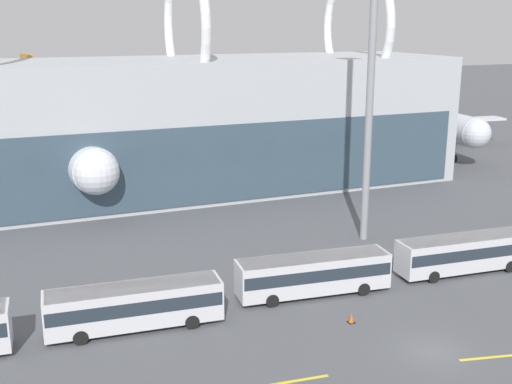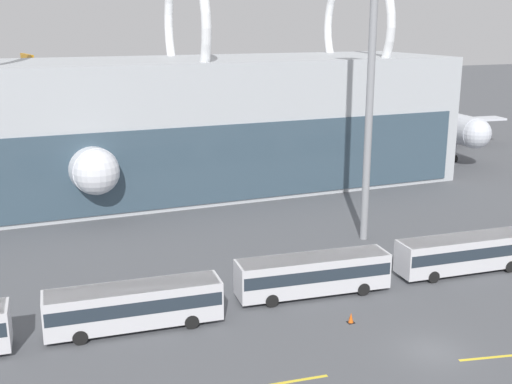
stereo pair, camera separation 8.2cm
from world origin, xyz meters
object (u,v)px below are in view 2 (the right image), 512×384
object	(u,v)px
airliner_at_gate_near	(57,146)
floodlight_mast	(373,38)
shuttle_bus_1	(134,304)
traffic_cone_0	(351,318)
airliner_at_gate_far	(419,118)
shuttle_bus_2	(313,273)
shuttle_bus_3	(465,252)

from	to	relation	value
airliner_at_gate_near	floodlight_mast	bearing A→B (deg)	31.32
shuttle_bus_1	traffic_cone_0	distance (m)	14.98
airliner_at_gate_far	shuttle_bus_1	world-z (taller)	airliner_at_gate_far
airliner_at_gate_near	floodlight_mast	distance (m)	41.68
shuttle_bus_2	shuttle_bus_3	distance (m)	13.81
shuttle_bus_3	floodlight_mast	xyz separation A→B (m)	(-3.26, 10.54, 17.09)
shuttle_bus_1	shuttle_bus_2	distance (m)	13.81
shuttle_bus_1	shuttle_bus_2	size ratio (longest dim) A/B	1.00
shuttle_bus_3	traffic_cone_0	size ratio (longest dim) A/B	16.27
shuttle_bus_2	floodlight_mast	bearing A→B (deg)	48.81
airliner_at_gate_near	traffic_cone_0	world-z (taller)	airliner_at_gate_near
airliner_at_gate_near	floodlight_mast	xyz separation A→B (m)	(25.27, -30.34, 13.35)
floodlight_mast	traffic_cone_0	distance (m)	26.03
floodlight_mast	airliner_at_gate_far	bearing A→B (deg)	48.27
traffic_cone_0	airliner_at_gate_far	bearing A→B (deg)	50.40
shuttle_bus_1	shuttle_bus_3	world-z (taller)	same
shuttle_bus_2	traffic_cone_0	distance (m)	5.44
floodlight_mast	shuttle_bus_3	bearing A→B (deg)	-72.83
shuttle_bus_3	floodlight_mast	bearing A→B (deg)	111.37
shuttle_bus_1	shuttle_bus_3	bearing A→B (deg)	4.00
shuttle_bus_3	traffic_cone_0	world-z (taller)	shuttle_bus_3
airliner_at_gate_near	floodlight_mast	size ratio (longest dim) A/B	1.18
airliner_at_gate_near	traffic_cone_0	xyz separation A→B (m)	(15.05, -45.48, -5.20)
shuttle_bus_2	traffic_cone_0	xyz separation A→B (m)	(0.33, -5.23, -1.46)
airliner_at_gate_near	shuttle_bus_3	xyz separation A→B (m)	(28.52, -40.88, -3.74)
airliner_at_gate_near	airliner_at_gate_far	world-z (taller)	airliner_at_gate_near
shuttle_bus_1	traffic_cone_0	bearing A→B (deg)	-14.31
floodlight_mast	traffic_cone_0	xyz separation A→B (m)	(-10.22, -15.14, -18.55)
airliner_at_gate_near	shuttle_bus_1	bearing A→B (deg)	-7.16
airliner_at_gate_far	floodlight_mast	distance (m)	49.76
shuttle_bus_3	traffic_cone_0	bearing A→B (deg)	-156.97
airliner_at_gate_near	airliner_at_gate_far	bearing A→B (deg)	86.87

